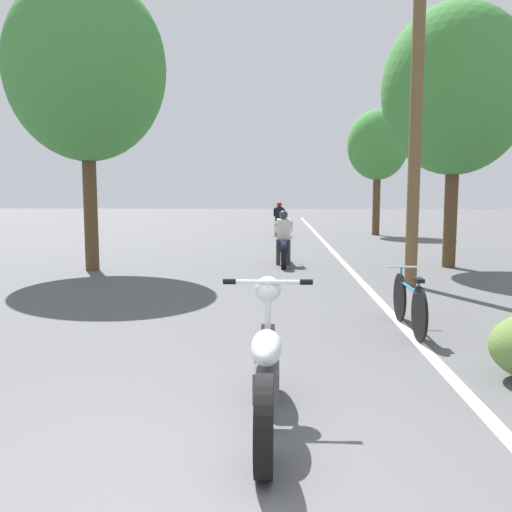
% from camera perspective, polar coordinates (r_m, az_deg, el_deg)
% --- Properties ---
extents(lane_stripe_edge, '(0.14, 48.00, 0.01)m').
position_cam_1_polar(lane_stripe_edge, '(16.25, 8.45, 0.11)').
color(lane_stripe_edge, white).
rests_on(lane_stripe_edge, ground).
extents(utility_pole, '(1.10, 0.24, 7.03)m').
position_cam_1_polar(utility_pole, '(11.20, 16.53, 15.47)').
color(utility_pole, brown).
rests_on(utility_pole, ground).
extents(roadside_tree_right_near, '(3.54, 3.18, 6.34)m').
position_cam_1_polar(roadside_tree_right_near, '(14.41, 20.28, 16.04)').
color(roadside_tree_right_near, '#513A23').
rests_on(roadside_tree_right_near, ground).
extents(roadside_tree_right_far, '(2.61, 2.35, 5.39)m').
position_cam_1_polar(roadside_tree_right_far, '(24.32, 12.70, 11.26)').
color(roadside_tree_right_far, '#513A23').
rests_on(roadside_tree_right_far, ground).
extents(roadside_tree_left, '(3.68, 3.31, 6.80)m').
position_cam_1_polar(roadside_tree_left, '(13.71, -17.50, 18.26)').
color(roadside_tree_left, '#513A23').
rests_on(roadside_tree_left, ground).
extents(motorcycle_foreground, '(0.77, 2.02, 1.12)m').
position_cam_1_polar(motorcycle_foreground, '(4.33, 1.12, -11.89)').
color(motorcycle_foreground, black).
rests_on(motorcycle_foreground, ground).
extents(motorcycle_rider_lead, '(0.50, 2.18, 1.40)m').
position_cam_1_polar(motorcycle_rider_lead, '(13.90, 2.89, 1.24)').
color(motorcycle_rider_lead, black).
rests_on(motorcycle_rider_lead, ground).
extents(motorcycle_rider_far, '(0.50, 2.09, 1.46)m').
position_cam_1_polar(motorcycle_rider_far, '(23.00, 2.45, 3.44)').
color(motorcycle_rider_far, black).
rests_on(motorcycle_rider_far, ground).
extents(bicycle_parked, '(0.44, 1.79, 0.81)m').
position_cam_1_polar(bicycle_parked, '(7.55, 15.81, -4.80)').
color(bicycle_parked, black).
rests_on(bicycle_parked, ground).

